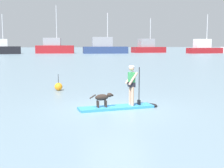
% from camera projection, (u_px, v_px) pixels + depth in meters
% --- Properties ---
extents(ground_plane, '(400.00, 400.00, 0.00)m').
position_uv_depth(ground_plane, '(116.00, 109.00, 12.85)').
color(ground_plane, slate).
extents(paddleboard, '(3.49, 1.27, 0.10)m').
position_uv_depth(paddleboard, '(121.00, 107.00, 12.91)').
color(paddleboard, '#338CD8').
rests_on(paddleboard, ground_plane).
extents(person_paddler, '(0.64, 0.53, 1.68)m').
position_uv_depth(person_paddler, '(132.00, 82.00, 12.93)').
color(person_paddler, tan).
rests_on(person_paddler, paddleboard).
extents(dog, '(1.02, 0.30, 0.58)m').
position_uv_depth(dog, '(103.00, 98.00, 12.60)').
color(dog, '#2D231E').
rests_on(dog, paddleboard).
extents(moored_boat_far_port, '(9.36, 4.91, 9.85)m').
position_uv_depth(moored_boat_far_port, '(1.00, 48.00, 77.53)').
color(moored_boat_far_port, black).
rests_on(moored_boat_far_port, ground_plane).
extents(moored_boat_port, '(10.31, 3.97, 12.66)m').
position_uv_depth(moored_boat_port, '(54.00, 47.00, 83.35)').
color(moored_boat_port, maroon).
rests_on(moored_boat_port, ground_plane).
extents(moored_boat_far_starboard, '(11.80, 3.11, 10.58)m').
position_uv_depth(moored_boat_far_starboard, '(104.00, 47.00, 82.10)').
color(moored_boat_far_starboard, navy).
rests_on(moored_boat_far_starboard, ground_plane).
extents(moored_boat_outer, '(9.92, 4.78, 9.80)m').
position_uv_depth(moored_boat_outer, '(148.00, 47.00, 89.58)').
color(moored_boat_outer, maroon).
rests_on(moored_boat_outer, ground_plane).
extents(moored_boat_center, '(10.26, 4.18, 10.40)m').
position_uv_depth(moored_boat_center, '(204.00, 48.00, 83.75)').
color(moored_boat_center, maroon).
rests_on(moored_boat_center, ground_plane).
extents(marker_buoy, '(0.45, 0.45, 0.95)m').
position_uv_depth(marker_buoy, '(58.00, 87.00, 17.72)').
color(marker_buoy, orange).
rests_on(marker_buoy, ground_plane).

